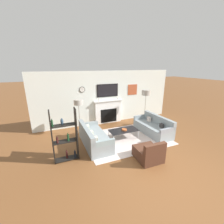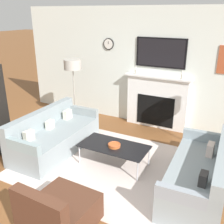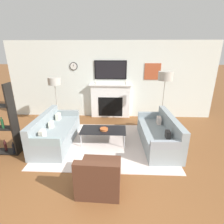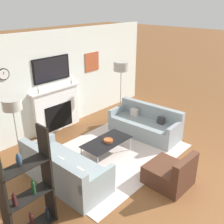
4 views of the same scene
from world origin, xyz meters
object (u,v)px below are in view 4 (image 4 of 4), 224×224
Objects in this scene: couch_left at (64,171)px; armchair at (170,174)px; decorative_bowl at (108,140)px; shelf_unit at (27,189)px; couch_right at (145,125)px; floor_lamp_left at (12,106)px; floor_lamp_right at (121,67)px; coffee_table at (107,142)px.

couch_left is 2.10m from armchair.
shelf_unit is at bearing -166.77° from decorative_bowl.
armchair is at bearing -87.92° from decorative_bowl.
decorative_bowl is at bearing 179.34° from couch_right.
couch_left is at bearing -179.14° from decorative_bowl.
decorative_bowl is at bearing -34.57° from floor_lamp_left.
shelf_unit is (-2.39, -0.56, 0.39)m from decorative_bowl.
floor_lamp_right is (1.69, 2.71, 1.40)m from armchair.
couch_right is at bearing -1.92° from coffee_table.
couch_right is at bearing 0.06° from couch_left.
floor_lamp_left is (-1.59, 1.08, 1.09)m from coffee_table.
couch_right is 1.48m from coffee_table.
couch_right is at bearing -104.64° from floor_lamp_right.
floor_lamp_left is at bearing 145.89° from coffee_table.
couch_left is 1.29m from coffee_table.
shelf_unit is at bearing -171.93° from couch_right.
floor_lamp_right is at bearing 31.29° from coffee_table.
decorative_bowl is 2.49m from shelf_unit.
couch_right is 3.92m from shelf_unit.
shelf_unit is at bearing -158.03° from floor_lamp_right.
couch_right is 2.26× the size of armchair.
shelf_unit reaches higher than decorative_bowl.
floor_lamp_right is at bearing 58.09° from armchair.
floor_lamp_right is 4.54m from shelf_unit.
decorative_bowl is (0.02, -0.03, 0.05)m from coffee_table.
armchair is 0.53× the size of floor_lamp_left.
couch_left is 1.06× the size of floor_lamp_right.
floor_lamp_right is (1.75, 1.11, 1.22)m from decorative_bowl.
floor_lamp_left is 0.89× the size of floor_lamp_right.
armchair reaches higher than coffee_table.
couch_right is 1.07× the size of floor_lamp_right.
floor_lamp_right is at bearing 32.35° from decorative_bowl.
shelf_unit is at bearing -115.15° from floor_lamp_left.
coffee_table is (1.29, 0.05, 0.08)m from couch_left.
couch_right is at bearing 8.07° from shelf_unit.
floor_lamp_left is 1.96m from shelf_unit.
armchair is 1.65m from coffee_table.
decorative_bowl is at bearing -147.65° from floor_lamp_right.
floor_lamp_right reaches higher than shelf_unit.
couch_right reaches higher than couch_left.
floor_lamp_right is at bearing 21.97° from shelf_unit.
floor_lamp_right is (3.06, 1.13, 1.35)m from couch_left.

